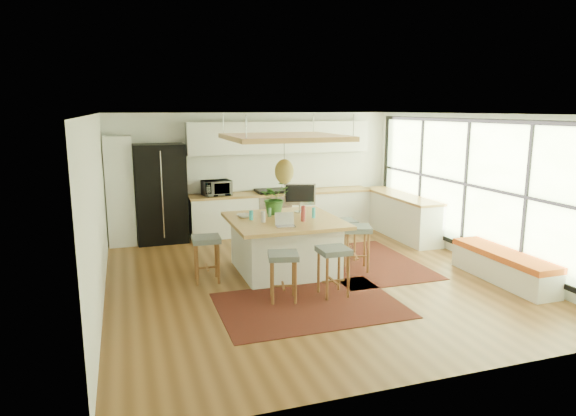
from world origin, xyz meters
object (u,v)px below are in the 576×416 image
object	(u,v)px
island	(284,245)
fridge	(161,198)
stool_near_left	(283,278)
island_plant	(275,201)
stool_near_right	(333,273)
stool_right_back	(343,241)
microwave	(216,186)
laptop	(286,219)
monitor	(300,198)
stool_left_side	(207,260)
stool_right_front	(356,250)

from	to	relation	value
island	fridge	bearing A→B (deg)	124.08
stool_near_left	island_plant	size ratio (longest dim) A/B	1.23
island_plant	stool_near_left	bearing A→B (deg)	-102.91
stool_near_right	stool_right_back	distance (m)	1.90
stool_right_back	microwave	world-z (taller)	microwave
laptop	monitor	world-z (taller)	monitor
stool_near_right	stool_left_side	bearing A→B (deg)	143.71
stool_right_back	island_plant	size ratio (longest dim) A/B	1.27
stool_near_right	laptop	size ratio (longest dim) A/B	2.29
fridge	stool_right_front	size ratio (longest dim) A/B	2.61
fridge	stool_right_front	distance (m)	4.39
laptop	fridge	bearing A→B (deg)	124.79
microwave	stool_left_side	bearing A→B (deg)	-111.04
stool_near_right	monitor	xyz separation A→B (m)	(0.11, 1.81, 0.83)
stool_near_right	monitor	world-z (taller)	monitor
stool_near_left	island_plant	distance (m)	1.99
laptop	monitor	size ratio (longest dim) A/B	0.57
laptop	microwave	world-z (taller)	microwave
stool_right_back	microwave	size ratio (longest dim) A/B	1.26
stool_left_side	island_plant	world-z (taller)	island_plant
stool_near_left	island	bearing A→B (deg)	71.41
stool_left_side	microwave	size ratio (longest dim) A/B	1.25
island	stool_left_side	world-z (taller)	island
stool_near_right	stool_right_back	size ratio (longest dim) A/B	0.99
stool_right_front	island_plant	size ratio (longest dim) A/B	1.33
stool_near_left	stool_left_side	world-z (taller)	stool_left_side
microwave	island_plant	xyz separation A→B (m)	(0.63, -2.29, 0.03)
stool_left_side	stool_near_left	bearing A→B (deg)	-52.61
monitor	microwave	distance (m)	2.55
stool_right_back	laptop	xyz separation A→B (m)	(-1.40, -0.87, 0.70)
stool_left_side	laptop	size ratio (longest dim) A/B	2.30
stool_near_right	stool_left_side	world-z (taller)	same
stool_right_front	laptop	world-z (taller)	laptop
stool_near_left	fridge	bearing A→B (deg)	109.17
stool_right_front	stool_right_back	bearing A→B (deg)	86.48
stool_near_right	monitor	bearing A→B (deg)	86.58
fridge	stool_near_left	xyz separation A→B (m)	(1.41, -4.06, -0.57)
fridge	stool_right_back	size ratio (longest dim) A/B	2.74
stool_near_left	stool_near_right	bearing A→B (deg)	-2.99
island	microwave	size ratio (longest dim) A/B	3.09
stool_near_left	stool_right_back	distance (m)	2.34
laptop	stool_left_side	bearing A→B (deg)	167.22
fridge	monitor	xyz separation A→B (m)	(2.30, -2.30, 0.26)
island	stool_right_front	world-z (taller)	island
stool_right_back	stool_right_front	bearing A→B (deg)	-93.52
stool_near_left	stool_left_side	bearing A→B (deg)	127.39
stool_near_right	stool_right_front	size ratio (longest dim) A/B	0.95
stool_left_side	microwave	world-z (taller)	microwave
stool_left_side	monitor	bearing A→B (deg)	17.10
laptop	microwave	xyz separation A→B (m)	(-0.51, 3.31, 0.08)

